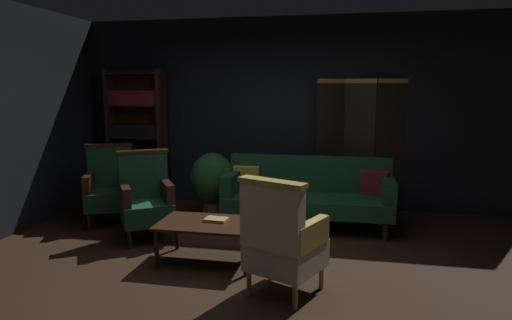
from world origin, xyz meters
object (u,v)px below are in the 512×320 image
at_px(potted_plant, 212,181).
at_px(book_tan_leather, 216,219).
at_px(coffee_table, 208,226).
at_px(armchair_gilt_accent, 282,240).
at_px(armchair_wing_right, 109,187).
at_px(bookshelf, 138,134).
at_px(velvet_couch, 308,192).
at_px(armchair_wing_left, 146,198).
at_px(folding_screen, 359,144).

bearing_deg(potted_plant, book_tan_leather, -71.53).
bearing_deg(coffee_table, potted_plant, 105.32).
xyz_separation_m(armchair_gilt_accent, armchair_wing_right, (-2.52, 1.62, 0.00)).
height_order(bookshelf, potted_plant, bookshelf).
distance_m(velvet_couch, coffee_table, 1.68).
bearing_deg(potted_plant, coffee_table, -74.68).
bearing_deg(armchair_wing_right, coffee_table, -31.59).
xyz_separation_m(velvet_couch, armchair_gilt_accent, (-0.05, -2.01, 0.04)).
relative_size(velvet_couch, armchair_wing_right, 2.04).
bearing_deg(potted_plant, armchair_wing_left, -119.43).
bearing_deg(coffee_table, book_tan_leather, 41.76).
relative_size(coffee_table, armchair_wing_left, 0.96).
distance_m(folding_screen, book_tan_leather, 2.71).
bearing_deg(armchair_wing_right, book_tan_leather, -29.06).
xyz_separation_m(folding_screen, bookshelf, (-3.36, -0.10, 0.09)).
distance_m(bookshelf, armchair_wing_right, 1.28).
xyz_separation_m(velvet_couch, book_tan_leather, (-0.82, -1.36, -0.02)).
relative_size(folding_screen, bookshelf, 0.93).
xyz_separation_m(coffee_table, armchair_wing_left, (-0.93, 0.55, 0.12)).
relative_size(velvet_couch, armchair_gilt_accent, 2.04).
relative_size(velvet_couch, armchair_wing_left, 2.04).
bearing_deg(folding_screen, velvet_couch, -127.77).
distance_m(armchair_gilt_accent, book_tan_leather, 1.01).
distance_m(coffee_table, armchair_gilt_accent, 1.03).
relative_size(folding_screen, coffee_table, 1.90).
height_order(folding_screen, armchair_wing_left, folding_screen).
height_order(armchair_wing_right, potted_plant, armchair_wing_right).
xyz_separation_m(folding_screen, potted_plant, (-1.95, -0.79, -0.46)).
xyz_separation_m(armchair_wing_right, book_tan_leather, (1.75, -0.97, -0.06)).
height_order(bookshelf, armchair_wing_left, bookshelf).
relative_size(bookshelf, armchair_wing_left, 1.97).
relative_size(bookshelf, book_tan_leather, 8.83).
height_order(velvet_couch, coffee_table, velvet_couch).
bearing_deg(armchair_wing_left, book_tan_leather, -25.79).
height_order(velvet_couch, book_tan_leather, velvet_couch).
distance_m(coffee_table, armchair_wing_left, 1.09).
height_order(folding_screen, bookshelf, bookshelf).
xyz_separation_m(velvet_couch, coffee_table, (-0.89, -1.42, -0.08)).
distance_m(coffee_table, potted_plant, 1.54).
relative_size(folding_screen, velvet_couch, 0.90).
bearing_deg(potted_plant, velvet_couch, -2.60).
relative_size(velvet_couch, coffee_table, 2.12).
bearing_deg(coffee_table, armchair_wing_left, 149.70).
bearing_deg(coffee_table, bookshelf, 129.86).
height_order(armchair_wing_right, book_tan_leather, armchair_wing_right).
distance_m(folding_screen, bookshelf, 3.36).
height_order(folding_screen, velvet_couch, folding_screen).
distance_m(folding_screen, armchair_wing_right, 3.49).
relative_size(armchair_wing_right, book_tan_leather, 4.48).
distance_m(armchair_wing_left, book_tan_leather, 1.11).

